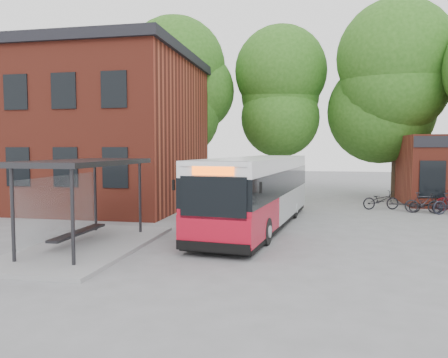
% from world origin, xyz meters
% --- Properties ---
extents(ground, '(100.00, 100.00, 0.00)m').
position_xyz_m(ground, '(0.00, 0.00, 0.00)').
color(ground, slate).
extents(station_building, '(18.40, 10.40, 8.50)m').
position_xyz_m(station_building, '(-13.00, 9.00, 4.25)').
color(station_building, maroon).
rests_on(station_building, ground).
extents(bus_shelter, '(3.60, 7.00, 2.90)m').
position_xyz_m(bus_shelter, '(-4.50, -1.00, 1.45)').
color(bus_shelter, '#28282B').
rests_on(bus_shelter, ground).
extents(bike_rail, '(5.20, 0.10, 0.38)m').
position_xyz_m(bike_rail, '(9.28, 10.00, 0.19)').
color(bike_rail, '#28282B').
rests_on(bike_rail, ground).
extents(tree_0, '(7.92, 7.92, 11.00)m').
position_xyz_m(tree_0, '(-6.00, 16.00, 5.50)').
color(tree_0, '#265717').
rests_on(tree_0, ground).
extents(tree_1, '(7.92, 7.92, 10.40)m').
position_xyz_m(tree_1, '(1.00, 17.00, 5.20)').
color(tree_1, '#265717').
rests_on(tree_1, ground).
extents(tree_2, '(7.92, 7.92, 11.00)m').
position_xyz_m(tree_2, '(8.00, 16.00, 5.50)').
color(tree_2, '#265717').
rests_on(tree_2, ground).
extents(city_bus, '(3.75, 11.51, 2.87)m').
position_xyz_m(city_bus, '(0.51, 3.93, 1.44)').
color(city_bus, '#AB0D21').
rests_on(city_bus, ground).
extents(bicycle_0, '(2.02, 1.10, 1.01)m').
position_xyz_m(bicycle_0, '(6.31, 10.32, 0.50)').
color(bicycle_0, black).
rests_on(bicycle_0, ground).
extents(bicycle_1, '(1.78, 0.70, 1.04)m').
position_xyz_m(bicycle_1, '(8.18, 9.33, 0.52)').
color(bicycle_1, black).
rests_on(bicycle_1, ground).
extents(bicycle_2, '(1.64, 0.62, 0.85)m').
position_xyz_m(bicycle_2, '(8.35, 9.49, 0.43)').
color(bicycle_2, black).
rests_on(bicycle_2, ground).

